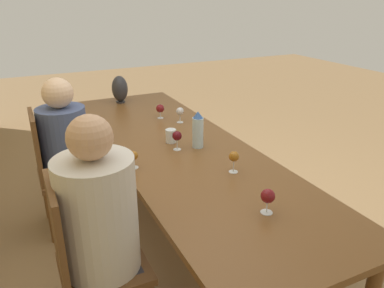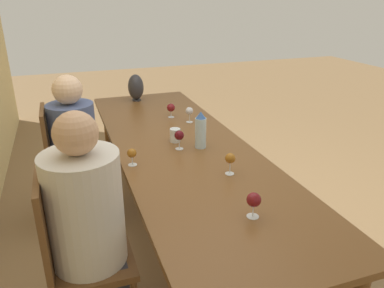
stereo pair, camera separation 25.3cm
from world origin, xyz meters
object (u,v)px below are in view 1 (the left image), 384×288
at_px(wine_glass_0, 268,197).
at_px(chair_far, 58,169).
at_px(chair_near, 88,261).
at_px(person_far, 68,151).
at_px(vase, 120,89).
at_px(wine_glass_4, 177,136).
at_px(water_tumbler, 171,136).
at_px(wine_glass_2, 133,156).
at_px(wine_glass_1, 234,157).
at_px(wine_glass_3, 180,112).
at_px(wine_glass_5, 160,109).
at_px(person_near, 103,230).
at_px(water_bottle, 198,130).

bearing_deg(wine_glass_0, chair_far, 30.37).
bearing_deg(chair_near, person_far, -4.36).
relative_size(vase, wine_glass_4, 1.95).
xyz_separation_m(water_tumbler, chair_far, (0.38, 0.80, -0.27)).
bearing_deg(wine_glass_2, water_tumbler, -51.63).
bearing_deg(wine_glass_1, wine_glass_3, -4.90).
xyz_separation_m(vase, wine_glass_4, (-1.39, -0.03, -0.04)).
height_order(wine_glass_4, chair_far, chair_far).
relative_size(wine_glass_0, wine_glass_3, 1.00).
bearing_deg(wine_glass_2, chair_far, 31.37).
distance_m(wine_glass_0, person_far, 1.69).
bearing_deg(chair_far, wine_glass_4, -123.75).
relative_size(wine_glass_0, person_far, 0.11).
distance_m(wine_glass_3, chair_near, 1.64).
distance_m(wine_glass_5, person_far, 0.89).
bearing_deg(wine_glass_0, chair_near, 71.22).
distance_m(wine_glass_1, wine_glass_4, 0.52).
bearing_deg(wine_glass_0, person_near, 69.20).
bearing_deg(water_bottle, wine_glass_0, 175.67).
relative_size(wine_glass_4, person_far, 0.12).
xyz_separation_m(chair_near, chair_far, (1.19, 0.00, 0.00)).
relative_size(wine_glass_4, chair_near, 0.14).
xyz_separation_m(wine_glass_1, chair_near, (-0.18, 0.96, -0.32)).
bearing_deg(chair_near, wine_glass_4, -49.83).
bearing_deg(wine_glass_0, wine_glass_3, -6.81).
xyz_separation_m(wine_glass_2, person_far, (0.68, 0.33, -0.16)).
bearing_deg(wine_glass_4, person_near, 133.67).
bearing_deg(person_near, person_far, 0.01).
height_order(wine_glass_5, person_far, person_far).
height_order(wine_glass_4, wine_glass_5, wine_glass_4).
bearing_deg(person_near, chair_far, 4.38).
xyz_separation_m(water_bottle, water_tumbler, (0.17, 0.14, -0.08)).
bearing_deg(person_far, wine_glass_3, -88.86).
height_order(wine_glass_4, person_near, person_near).
xyz_separation_m(vase, wine_glass_0, (-2.35, -0.11, -0.05)).
xyz_separation_m(vase, person_far, (-0.86, 0.67, -0.23)).
bearing_deg(person_near, wine_glass_1, -78.32).
xyz_separation_m(wine_glass_4, person_near, (-0.67, 0.70, -0.16)).
height_order(wine_glass_1, wine_glass_4, wine_glass_4).
bearing_deg(wine_glass_4, wine_glass_0, -175.00).
relative_size(water_bottle, wine_glass_0, 2.01).
relative_size(chair_near, person_near, 0.76).
bearing_deg(water_tumbler, chair_far, 64.85).
height_order(chair_far, person_far, person_far).
xyz_separation_m(wine_glass_0, wine_glass_5, (1.70, -0.07, -0.01)).
bearing_deg(wine_glass_3, chair_far, 91.04).
distance_m(wine_glass_0, chair_near, 0.97).
height_order(wine_glass_3, person_far, person_far).
distance_m(wine_glass_0, person_near, 0.85).
xyz_separation_m(wine_glass_2, person_near, (-0.51, 0.33, -0.14)).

